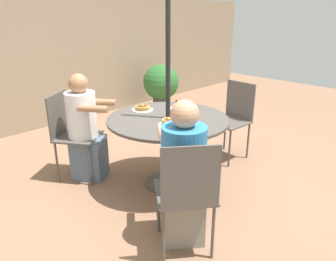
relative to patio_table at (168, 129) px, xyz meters
name	(u,v)px	position (x,y,z in m)	size (l,w,h in m)	color
ground_plane	(168,183)	(0.00, 0.00, -0.63)	(12.00, 12.00, 0.00)	#8C664C
back_fence	(44,65)	(0.00, 2.69, 0.35)	(10.00, 0.06, 1.96)	gray
patio_table	(168,129)	(0.00, 0.00, 0.00)	(1.24, 1.24, 0.75)	#4C4742
umbrella_pole	(168,87)	(0.00, 0.00, 0.43)	(0.05, 0.05, 2.13)	black
patio_chair_north	(70,130)	(-0.62, 0.89, -0.08)	(0.60, 0.60, 0.95)	#514C47
diner_north	(85,131)	(-0.52, 0.75, -0.09)	(0.52, 0.56, 1.17)	slate
patio_chair_east	(187,190)	(-0.67, -0.86, -0.08)	(0.61, 0.61, 0.95)	#514C47
diner_east	(183,179)	(-0.56, -0.72, -0.09)	(0.53, 0.55, 1.19)	gray
patio_chair_south	(233,115)	(1.08, -0.07, -0.08)	(0.46, 0.46, 0.95)	#514C47
pancake_plate_a	(193,130)	(-0.13, -0.44, 0.14)	(0.23, 0.23, 0.06)	white
pancake_plate_b	(180,107)	(0.31, 0.13, 0.14)	(0.23, 0.23, 0.06)	white
pancake_plate_c	(142,108)	(-0.01, 0.38, 0.14)	(0.23, 0.23, 0.06)	white
pancake_plate_d	(170,123)	(-0.16, -0.18, 0.14)	(0.23, 0.23, 0.07)	white
syrup_bottle	(177,109)	(0.15, 0.02, 0.18)	(0.08, 0.06, 0.16)	brown
coffee_cup	(181,112)	(0.12, -0.07, 0.17)	(0.08, 0.08, 0.10)	beige
drinking_glass_a	(187,109)	(0.25, -0.04, 0.17)	(0.07, 0.07, 0.11)	silver
potted_shrub	(161,84)	(1.89, 2.06, -0.14)	(0.65, 0.65, 0.85)	#3D3D3F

